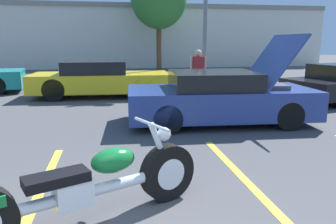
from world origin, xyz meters
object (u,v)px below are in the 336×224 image
object	(u,v)px
motorcycle	(86,188)
spectator_by_show_car	(198,70)
parked_car_mid_right_row	(100,79)
show_car_hood_open	(221,98)

from	to	relation	value
motorcycle	spectator_by_show_car	world-z (taller)	spectator_by_show_car
motorcycle	parked_car_mid_right_row	distance (m)	8.19
spectator_by_show_car	motorcycle	bearing A→B (deg)	-113.36
parked_car_mid_right_row	spectator_by_show_car	xyz separation A→B (m)	(3.14, -1.12, 0.35)
show_car_hood_open	spectator_by_show_car	size ratio (longest dim) A/B	2.68
motorcycle	spectator_by_show_car	size ratio (longest dim) A/B	1.55
parked_car_mid_right_row	motorcycle	bearing A→B (deg)	-86.66
show_car_hood_open	parked_car_mid_right_row	world-z (taller)	show_car_hood_open
parked_car_mid_right_row	spectator_by_show_car	size ratio (longest dim) A/B	2.92
motorcycle	show_car_hood_open	bearing A→B (deg)	30.37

